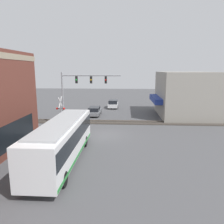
{
  "coord_description": "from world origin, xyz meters",
  "views": [
    {
      "loc": [
        -23.45,
        -2.12,
        7.19
      ],
      "look_at": [
        3.07,
        -0.48,
        2.02
      ],
      "focal_mm": 35.0,
      "sensor_mm": 36.0,
      "label": 1
    }
  ],
  "objects_px": {
    "city_bus": "(62,139)",
    "pedestrian_at_crossing": "(74,119)",
    "crossing_signal": "(61,109)",
    "parked_car_grey": "(94,111)",
    "parked_car_white": "(113,104)"
  },
  "relations": [
    {
      "from": "crossing_signal",
      "to": "parked_car_white",
      "type": "xyz_separation_m",
      "value": [
        14.16,
        -5.96,
        -1.6
      ]
    },
    {
      "from": "city_bus",
      "to": "crossing_signal",
      "type": "height_order",
      "value": "crossing_signal"
    },
    {
      "from": "city_bus",
      "to": "pedestrian_at_crossing",
      "type": "height_order",
      "value": "city_bus"
    },
    {
      "from": "city_bus",
      "to": "pedestrian_at_crossing",
      "type": "relative_size",
      "value": 6.6
    },
    {
      "from": "crossing_signal",
      "to": "parked_car_white",
      "type": "height_order",
      "value": "crossing_signal"
    },
    {
      "from": "city_bus",
      "to": "parked_car_white",
      "type": "bearing_deg",
      "value": -5.93
    },
    {
      "from": "city_bus",
      "to": "crossing_signal",
      "type": "distance_m",
      "value": 11.41
    },
    {
      "from": "crossing_signal",
      "to": "parked_car_grey",
      "type": "height_order",
      "value": "crossing_signal"
    },
    {
      "from": "crossing_signal",
      "to": "parked_car_grey",
      "type": "bearing_deg",
      "value": -25.75
    },
    {
      "from": "parked_car_grey",
      "to": "parked_car_white",
      "type": "relative_size",
      "value": 1.06
    },
    {
      "from": "parked_car_white",
      "to": "pedestrian_at_crossing",
      "type": "distance_m",
      "value": 14.39
    },
    {
      "from": "parked_car_grey",
      "to": "city_bus",
      "type": "bearing_deg",
      "value": 180.0
    },
    {
      "from": "pedestrian_at_crossing",
      "to": "parked_car_white",
      "type": "bearing_deg",
      "value": -17.52
    },
    {
      "from": "crossing_signal",
      "to": "pedestrian_at_crossing",
      "type": "distance_m",
      "value": 2.2
    },
    {
      "from": "city_bus",
      "to": "crossing_signal",
      "type": "bearing_deg",
      "value": 17.15
    }
  ]
}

